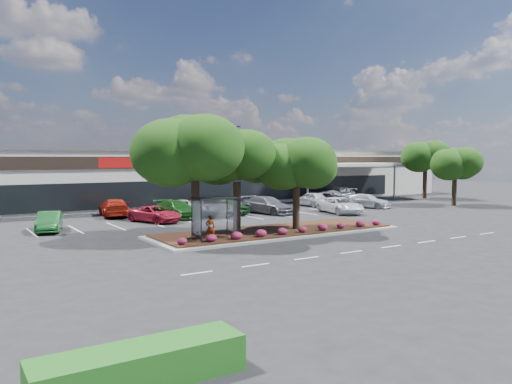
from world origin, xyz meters
TOP-DOWN VIEW (x-y plane):
  - ground at (0.00, 0.00)m, footprint 160.00×160.00m
  - retail_store at (0.06, 33.91)m, footprint 80.40×25.20m
  - landscape_island at (-2.00, 4.00)m, footprint 18.00×6.00m
  - lane_markings at (-0.14, 10.42)m, footprint 33.12×20.06m
  - shrub_row at (-2.00, 1.90)m, footprint 17.00×0.80m
  - bus_shelter at (-7.50, 2.95)m, footprint 2.75×1.55m
  - island_tree_west at (-8.00, 4.50)m, footprint 7.20×7.20m
  - island_tree_mid at (-4.50, 5.20)m, footprint 6.60×6.60m
  - island_tree_east at (-0.50, 3.70)m, footprint 5.80×5.80m
  - hedge_south_west at (-18.00, -13.50)m, footprint 5.00×1.30m
  - tree_east_near at (26.00, 10.00)m, footprint 5.60×5.60m
  - tree_east_far at (31.00, 18.00)m, footprint 6.40×6.40m
  - conifer_north_east at (34.00, 44.00)m, footprint 3.96×3.96m
  - person_waiting at (-8.09, 2.25)m, footprint 0.68×0.55m
  - light_pole at (7.99, 27.76)m, footprint 1.38×0.87m
  - car_0 at (-15.33, 13.41)m, footprint 2.62×4.61m
  - car_1 at (-7.05, 14.25)m, footprint 3.84×5.31m
  - car_2 at (-4.36, 15.91)m, footprint 2.91×5.54m
  - car_3 at (0.73, 15.96)m, footprint 3.31×4.93m
  - car_4 at (-1.06, 15.98)m, footprint 3.76×6.45m
  - car_5 at (4.24, 14.47)m, footprint 3.52×5.96m
  - car_6 at (10.21, 11.00)m, footprint 3.40×5.82m
  - car_7 at (13.71, 15.99)m, footprint 4.22×6.30m
  - car_8 at (16.18, 13.45)m, footprint 3.85×5.36m
  - car_9 at (-8.70, 19.99)m, footprint 3.12×5.86m
  - car_11 at (-2.81, 18.55)m, footprint 3.58×5.36m
  - car_12 at (-1.61, 18.62)m, footprint 2.30×4.19m
  - car_13 at (3.20, 20.13)m, footprint 3.57×5.04m
  - car_15 at (12.26, 17.84)m, footprint 2.18×4.75m
  - car_16 at (16.88, 20.85)m, footprint 2.75×4.39m
  - car_17 at (20.01, 22.19)m, footprint 3.76×6.20m

SIDE VIEW (x-z plane):
  - ground at x=0.00m, z-range 0.00..0.00m
  - lane_markings at x=-0.14m, z-range 0.00..0.01m
  - landscape_island at x=-2.00m, z-range -0.01..0.25m
  - hedge_south_west at x=-18.00m, z-range 0.00..0.90m
  - shrub_row at x=-2.00m, z-range 0.26..0.76m
  - car_1 at x=-7.05m, z-range 0.00..1.34m
  - car_12 at x=-1.61m, z-range 0.00..1.35m
  - car_13 at x=3.20m, z-range 0.00..1.36m
  - car_16 at x=16.88m, z-range 0.00..1.37m
  - car_11 at x=-2.81m, z-range 0.00..1.37m
  - car_0 at x=-15.33m, z-range 0.00..1.44m
  - car_8 at x=16.18m, z-range 0.00..1.44m
  - car_6 at x=10.21m, z-range 0.00..1.52m
  - car_2 at x=-4.36m, z-range 0.00..1.53m
  - car_3 at x=0.73m, z-range 0.00..1.56m
  - car_15 at x=12.26m, z-range 0.00..1.58m
  - car_7 at x=13.71m, z-range 0.00..1.61m
  - car_9 at x=-8.70m, z-range 0.00..1.62m
  - car_5 at x=4.24m, z-range 0.00..1.62m
  - car_17 at x=20.01m, z-range 0.00..1.68m
  - car_4 at x=-1.06m, z-range 0.00..1.69m
  - person_waiting at x=-8.09m, z-range 0.26..1.86m
  - bus_shelter at x=-7.50m, z-range 1.01..3.60m
  - retail_store at x=0.06m, z-range 0.03..6.28m
  - tree_east_near at x=26.00m, z-range 0.00..6.51m
  - island_tree_east at x=-0.50m, z-range 0.26..6.76m
  - tree_east_far at x=31.00m, z-range 0.00..7.62m
  - island_tree_mid at x=-4.50m, z-range 0.26..7.58m
  - light_pole at x=7.99m, z-range -0.54..8.71m
  - island_tree_west at x=-8.00m, z-range 0.26..8.15m
  - conifer_north_east at x=34.00m, z-range 0.00..9.00m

